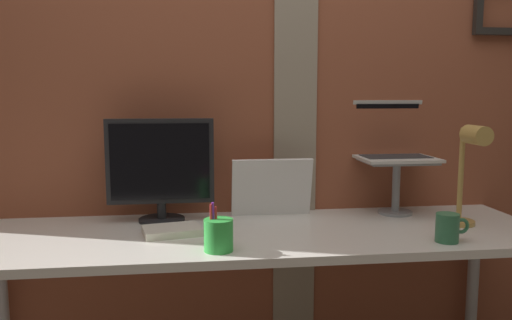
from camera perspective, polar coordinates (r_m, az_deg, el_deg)
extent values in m
cube|color=brown|center=(2.21, 1.36, 7.45)|extent=(3.30, 0.12, 2.46)
cube|color=gray|center=(2.16, 4.42, 7.43)|extent=(0.18, 0.01, 2.46)
cube|color=black|center=(2.53, 26.63, 12.68)|extent=(0.35, 0.03, 0.03)
cube|color=black|center=(2.46, 23.59, 15.44)|extent=(0.03, 0.03, 0.18)
cube|color=silver|center=(1.89, 0.39, -8.37)|extent=(2.13, 0.63, 0.03)
cylinder|color=#B2B2B7|center=(2.37, -26.41, -15.22)|extent=(0.05, 0.05, 0.70)
cylinder|color=#B2B2B7|center=(2.57, 22.99, -13.23)|extent=(0.05, 0.05, 0.70)
cylinder|color=black|center=(2.07, -10.46, -6.55)|extent=(0.18, 0.18, 0.01)
cylinder|color=black|center=(2.06, -10.48, -5.55)|extent=(0.04, 0.04, 0.06)
cube|color=black|center=(2.02, -10.62, -0.12)|extent=(0.41, 0.04, 0.33)
cube|color=black|center=(2.00, -10.65, -0.20)|extent=(0.38, 0.00, 0.29)
cylinder|color=gray|center=(2.23, 15.26, -5.64)|extent=(0.14, 0.14, 0.01)
cylinder|color=gray|center=(2.21, 15.35, -2.90)|extent=(0.03, 0.03, 0.20)
cube|color=gray|center=(2.19, 15.45, -0.14)|extent=(0.28, 0.22, 0.01)
cube|color=silver|center=(2.19, 15.46, 0.14)|extent=(0.31, 0.23, 0.01)
cube|color=#2D2D30|center=(2.21, 15.28, 0.40)|extent=(0.27, 0.14, 0.00)
cube|color=silver|center=(2.31, 14.15, 3.63)|extent=(0.31, 0.06, 0.23)
cube|color=black|center=(2.31, 14.21, 3.58)|extent=(0.28, 0.05, 0.20)
cube|color=white|center=(2.09, 1.78, -3.08)|extent=(0.33, 0.07, 0.24)
cylinder|color=tan|center=(2.13, 21.64, -6.46)|extent=(0.12, 0.12, 0.02)
cylinder|color=tan|center=(2.10, 21.89, -1.51)|extent=(0.02, 0.02, 0.36)
cylinder|color=tan|center=(2.00, 23.36, 2.56)|extent=(0.07, 0.11, 0.07)
cylinder|color=green|center=(1.65, -4.20, -8.35)|extent=(0.09, 0.09, 0.10)
cylinder|color=red|center=(1.65, -4.46, -7.46)|extent=(0.01, 0.01, 0.13)
cylinder|color=purple|center=(1.65, -4.76, -7.22)|extent=(0.01, 0.02, 0.15)
cylinder|color=red|center=(1.65, -5.03, -7.36)|extent=(0.01, 0.01, 0.14)
cylinder|color=#33724C|center=(1.86, 20.56, -7.10)|extent=(0.08, 0.08, 0.10)
torus|color=#33724C|center=(1.89, 21.94, -6.84)|extent=(0.06, 0.01, 0.06)
cube|color=silver|center=(1.87, -9.37, -7.78)|extent=(0.22, 0.18, 0.03)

